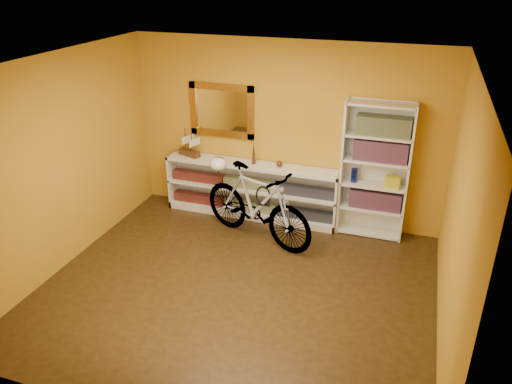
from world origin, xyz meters
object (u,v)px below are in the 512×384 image
(helmet, at_px, (218,164))
(bicycle, at_px, (257,204))
(console_unit, at_px, (251,190))
(bookcase, at_px, (375,171))

(helmet, bearing_deg, bicycle, -20.67)
(console_unit, bearing_deg, bookcase, 0.82)
(bicycle, relative_size, helmet, 7.65)
(bookcase, bearing_deg, console_unit, -179.18)
(bookcase, xyz_separation_m, helmet, (-2.10, -0.43, -0.00))
(bicycle, bearing_deg, helmet, 90.00)
(bicycle, xyz_separation_m, helmet, (-0.65, 0.25, 0.41))
(bicycle, height_order, helmet, bicycle)
(console_unit, bearing_deg, helmet, -130.90)
(bicycle, distance_m, helmet, 0.81)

